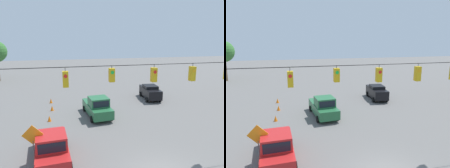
# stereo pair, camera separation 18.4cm
# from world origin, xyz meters

# --- Properties ---
(overhead_signal_span) EXTENTS (23.25, 0.38, 7.35)m
(overhead_signal_span) POSITION_xyz_m (-0.03, -1.78, 4.70)
(overhead_signal_span) COLOR slate
(overhead_signal_span) RESTS_ON ground_plane
(pickup_truck_red_parked_shoulder) EXTENTS (2.51, 5.29, 2.12)m
(pickup_truck_red_parked_shoulder) POSITION_xyz_m (6.40, -3.11, 0.98)
(pickup_truck_red_parked_shoulder) COLOR red
(pickup_truck_red_parked_shoulder) RESTS_ON ground_plane
(pickup_truck_green_withflow_mid) EXTENTS (2.62, 5.41, 2.12)m
(pickup_truck_green_withflow_mid) POSITION_xyz_m (2.06, -10.78, 0.98)
(pickup_truck_green_withflow_mid) COLOR #236038
(pickup_truck_green_withflow_mid) RESTS_ON ground_plane
(sedan_black_oncoming_far) EXTENTS (2.30, 4.58, 1.83)m
(sedan_black_oncoming_far) POSITION_xyz_m (-5.82, -15.52, 0.96)
(sedan_black_oncoming_far) COLOR black
(sedan_black_oncoming_far) RESTS_ON ground_plane
(traffic_cone_nearest) EXTENTS (0.36, 0.36, 0.56)m
(traffic_cone_nearest) POSITION_xyz_m (6.67, -3.98, 0.28)
(traffic_cone_nearest) COLOR orange
(traffic_cone_nearest) RESTS_ON ground_plane
(traffic_cone_second) EXTENTS (0.36, 0.36, 0.56)m
(traffic_cone_second) POSITION_xyz_m (6.90, -7.02, 0.28)
(traffic_cone_second) COLOR orange
(traffic_cone_second) RESTS_ON ground_plane
(traffic_cone_third) EXTENTS (0.36, 0.36, 0.56)m
(traffic_cone_third) POSITION_xyz_m (6.86, -10.36, 0.28)
(traffic_cone_third) COLOR orange
(traffic_cone_third) RESTS_ON ground_plane
(traffic_cone_fourth) EXTENTS (0.36, 0.36, 0.56)m
(traffic_cone_fourth) POSITION_xyz_m (6.70, -13.60, 0.28)
(traffic_cone_fourth) COLOR orange
(traffic_cone_fourth) RESTS_ON ground_plane
(traffic_cone_fifth) EXTENTS (0.36, 0.36, 0.56)m
(traffic_cone_fifth) POSITION_xyz_m (6.92, -16.59, 0.28)
(traffic_cone_fifth) COLOR orange
(traffic_cone_fifth) RESTS_ON ground_plane
(work_zone_sign) EXTENTS (1.27, 0.06, 2.84)m
(work_zone_sign) POSITION_xyz_m (7.44, -2.63, 1.99)
(work_zone_sign) COLOR slate
(work_zone_sign) RESTS_ON ground_plane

